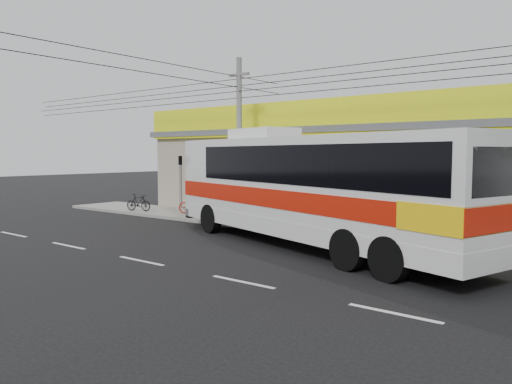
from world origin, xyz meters
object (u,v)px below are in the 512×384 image
coach_bus (314,183)px  utility_pole (239,87)px  motorbike_dark (138,203)px  motorbike_red (194,205)px

coach_bus → utility_pole: size_ratio=0.41×
coach_bus → motorbike_dark: bearing=-173.7°
motorbike_red → motorbike_dark: bearing=86.4°
coach_bus → motorbike_red: 10.27m
motorbike_red → utility_pole: size_ratio=0.05×
motorbike_dark → utility_pole: (6.81, 0.37, 5.62)m
motorbike_dark → utility_pole: 8.84m
coach_bus → motorbike_dark: (-12.66, 2.62, -1.64)m
coach_bus → utility_pole: 7.68m
motorbike_dark → utility_pole: utility_pole is taller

